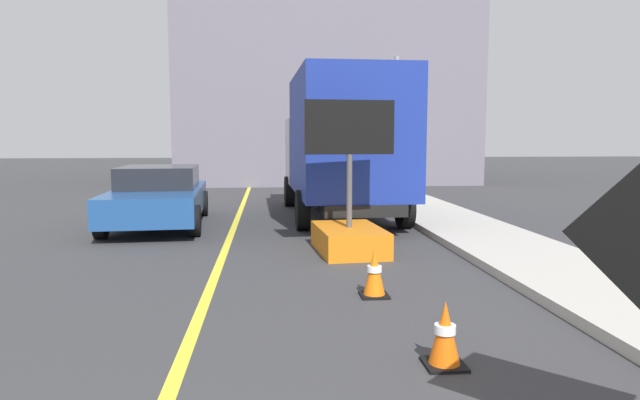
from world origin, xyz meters
TOP-DOWN VIEW (x-y plane):
  - sidewalk_curb at (5.12, 6.00)m, footprint 2.04×48.00m
  - lane_center_stripe at (0.00, 6.00)m, footprint 0.14×36.00m
  - arrow_board_trailer at (2.23, 8.98)m, footprint 1.60×1.88m
  - box_truck at (2.67, 13.30)m, footprint 2.76×7.02m
  - pickup_car at (-1.76, 12.42)m, footprint 2.32×4.87m
  - highway_guide_sign at (4.71, 19.40)m, footprint 2.78×0.32m
  - far_building_block at (3.49, 27.21)m, footprint 13.25×9.60m
  - traffic_cone_near_sign at (2.36, 3.93)m, footprint 0.36×0.36m
  - traffic_cone_mid_lane at (2.15, 6.15)m, footprint 0.36×0.36m

SIDE VIEW (x-z plane):
  - lane_center_stripe at x=0.00m, z-range 0.00..0.01m
  - sidewalk_curb at x=5.12m, z-range 0.00..0.14m
  - traffic_cone_near_sign at x=2.36m, z-range -0.01..0.59m
  - traffic_cone_mid_lane at x=2.15m, z-range -0.01..0.63m
  - arrow_board_trailer at x=2.23m, z-range -0.87..1.83m
  - pickup_car at x=-1.76m, z-range 0.01..1.39m
  - box_truck at x=2.67m, z-range 0.12..3.68m
  - highway_guide_sign at x=4.71m, z-range 0.92..5.92m
  - far_building_block at x=3.49m, z-range 0.00..10.95m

